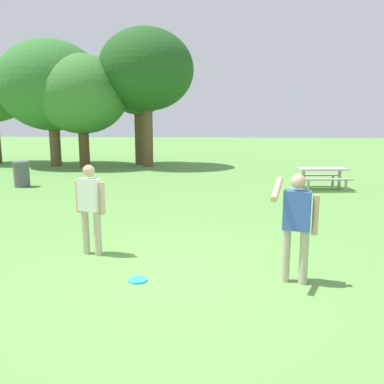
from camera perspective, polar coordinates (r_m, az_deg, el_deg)
The scene contains 10 objects.
ground_plane at distance 6.05m, azimuth -2.07°, elevation -12.74°, with size 120.00×120.00×0.00m, color #609947.
person_thrower at distance 5.80m, azimuth 15.26°, elevation -4.10°, with size 0.74×0.64×1.64m.
person_catcher at distance 7.07m, azimuth -14.89°, elevation -1.70°, with size 0.59×0.31×1.64m.
frisbee at distance 6.02m, azimuth -8.08°, elevation -12.83°, with size 0.29×0.29×0.03m, color #2D9EDB.
picnic_table_near at distance 14.60m, azimuth 18.71°, elevation 2.58°, with size 1.87×1.63×0.77m.
trash_can_beside_table at distance 15.72m, azimuth -24.01°, elevation 2.45°, with size 0.59×0.59×0.96m.
tree_broad_center at distance 22.92m, azimuth -20.16°, elevation 14.56°, with size 5.68×5.68×6.78m.
tree_far_right at distance 21.75m, azimuth -16.10°, elevation 13.73°, with size 4.86×4.86×5.94m.
tree_slender_mid at distance 22.54m, azimuth -8.02°, elevation 15.01°, with size 3.56×3.56×5.86m.
tree_back_left at distance 21.45m, azimuth -6.80°, elevation 17.50°, with size 5.04×5.04×7.29m.
Camera 1 is at (0.75, -5.52, 2.36)m, focal length 35.87 mm.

